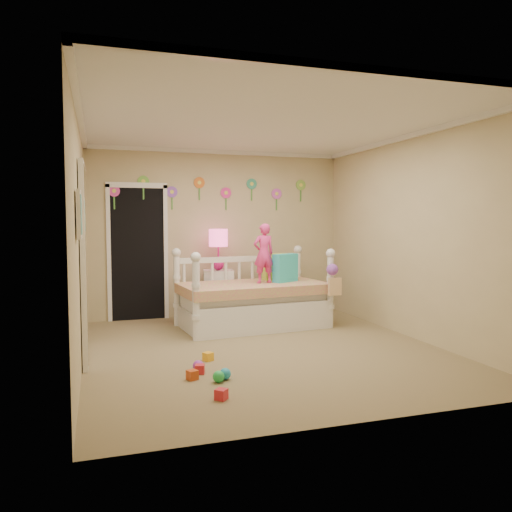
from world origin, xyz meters
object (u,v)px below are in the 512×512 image
object	(u,v)px
table_lamp	(218,243)
nightstand	(219,294)
child	(264,253)
daybed	(253,287)

from	to	relation	value
table_lamp	nightstand	bearing A→B (deg)	90.00
child	nightstand	distance (m)	1.12
daybed	table_lamp	bearing A→B (deg)	108.79
child	nightstand	bearing A→B (deg)	-63.53
daybed	table_lamp	size ratio (longest dim) A/B	3.29
nightstand	table_lamp	size ratio (longest dim) A/B	1.19
child	table_lamp	bearing A→B (deg)	-63.53
nightstand	child	bearing A→B (deg)	-48.51
nightstand	table_lamp	world-z (taller)	table_lamp
child	daybed	bearing A→B (deg)	-23.60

